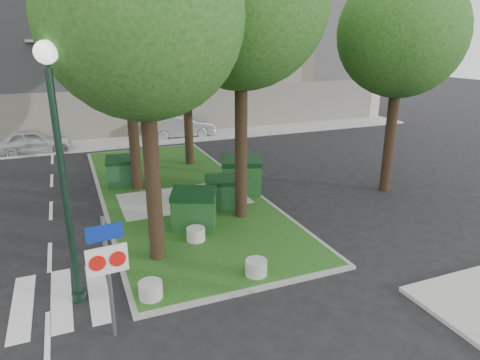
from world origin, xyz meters
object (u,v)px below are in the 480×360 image
car_white (33,141)px  traffic_sign_pole (107,262)px  litter_bin (239,178)px  bollard_right (256,267)px  tree_street_right (404,20)px  bollard_mid (196,234)px  dumpster_c (224,192)px  dumpster_d (241,175)px  tree_median_mid (127,20)px  car_silver (181,127)px  bollard_left (151,290)px  dumpster_a (123,171)px  dumpster_b (194,209)px  street_lamp (59,149)px

car_white → traffic_sign_pole: bearing=-173.0°
litter_bin → car_white: (-8.64, 10.21, 0.22)m
bollard_right → traffic_sign_pole: (-3.90, -0.98, 1.50)m
tree_street_right → traffic_sign_pole: size_ratio=3.51×
litter_bin → car_white: bearing=130.3°
bollard_mid → traffic_sign_pole: (-2.98, -3.65, 1.51)m
dumpster_c → dumpster_d: (1.27, 1.30, 0.15)m
dumpster_d → tree_median_mid: bearing=170.3°
litter_bin → car_silver: (0.30, 11.08, 0.25)m
bollard_mid → car_silver: size_ratio=0.13×
bollard_left → bollard_mid: bearing=53.5°
bollard_left → car_silver: (5.60, 18.20, 0.41)m
dumpster_a → bollard_right: (2.27, -9.21, -0.41)m
tree_median_mid → bollard_mid: (0.79, -5.89, -6.65)m
bollard_left → car_white: 17.64m
dumpster_b → litter_bin: bearing=72.1°
dumpster_c → bollard_right: dumpster_c is taller
tree_median_mid → car_white: bearing=117.4°
car_white → car_silver: bearing=-84.7°
litter_bin → tree_street_right: bearing=-23.4°
dumpster_a → bollard_left: 9.24m
traffic_sign_pole → dumpster_b: bearing=49.7°
bollard_right → car_silver: (2.70, 18.20, 0.40)m
dumpster_c → bollard_left: dumpster_c is taller
dumpster_c → street_lamp: (-5.50, -4.33, 3.24)m
tree_median_mid → dumpster_d: size_ratio=5.10×
dumpster_d → traffic_sign_pole: traffic_sign_pole is taller
street_lamp → traffic_sign_pole: street_lamp is taller
bollard_mid → dumpster_c: bearing=52.6°
dumpster_a → dumpster_b: dumpster_b is taller
tree_median_mid → bollard_left: size_ratio=16.77×
bollard_mid → bollard_left: bearing=-126.5°
dumpster_c → car_silver: 13.23m
bollard_mid → tree_street_right: bearing=11.6°
dumpster_d → bollard_mid: (-3.12, -3.72, -0.53)m
bollard_mid → traffic_sign_pole: traffic_sign_pole is taller
dumpster_a → traffic_sign_pole: traffic_sign_pole is taller
dumpster_b → dumpster_d: (2.87, 2.72, 0.08)m
dumpster_a → litter_bin: dumpster_a is taller
dumpster_b → dumpster_d: size_ratio=0.91×
bollard_right → car_white: car_white is taller
dumpster_c → traffic_sign_pole: (-4.83, -6.07, 1.13)m
tree_street_right → dumpster_d: (-6.09, 1.83, -6.12)m
litter_bin → car_white: 13.37m
tree_median_mid → bollard_mid: tree_median_mid is taller
street_lamp → car_white: size_ratio=1.51×
tree_street_right → bollard_mid: 11.52m
traffic_sign_pole → dumpster_d: bearing=44.9°
bollard_mid → car_white: bearing=110.0°
tree_median_mid → street_lamp: size_ratio=1.59×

